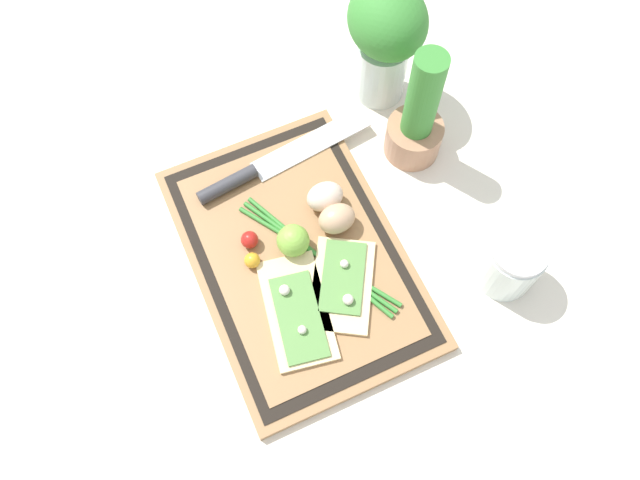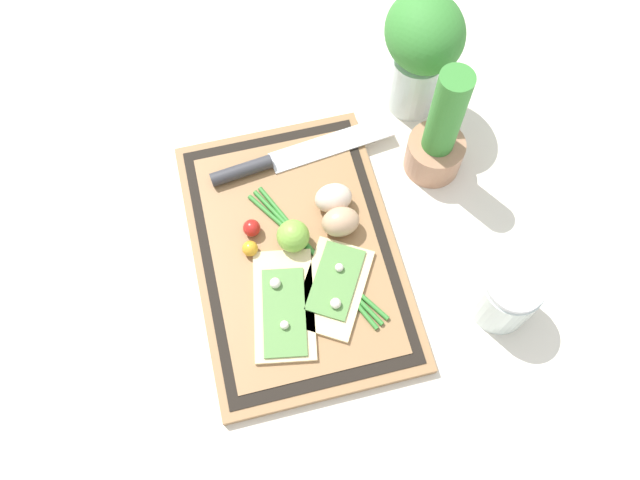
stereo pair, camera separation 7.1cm
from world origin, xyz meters
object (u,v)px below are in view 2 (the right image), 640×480
pizza_slice_near (284,306)px  pizza_slice_far (334,286)px  cherry_tomato_red (252,228)px  sauce_jar (505,297)px  knife (273,161)px  lime (291,236)px  cherry_tomato_yellow (250,249)px  herb_pot (439,138)px  egg_brown (340,222)px  egg_pink (333,198)px  herb_glass (421,48)px

pizza_slice_near → pizza_slice_far: size_ratio=1.07×
cherry_tomato_red → sauce_jar: (0.20, 0.33, 0.01)m
knife → lime: lime is taller
cherry_tomato_yellow → sauce_jar: size_ratio=0.24×
herb_pot → knife: bearing=-101.5°
egg_brown → herb_pot: 0.20m
knife → herb_pot: size_ratio=1.40×
cherry_tomato_red → cherry_tomato_yellow: 0.03m
egg_pink → herb_pot: bearing=103.8°
sauce_jar → herb_glass: herb_glass is taller
pizza_slice_near → egg_brown: 0.15m
sauce_jar → herb_glass: bearing=-177.8°
egg_brown → cherry_tomato_yellow: (0.01, -0.14, -0.01)m
knife → herb_glass: herb_glass is taller
pizza_slice_near → pizza_slice_far: bearing=98.5°
pizza_slice_near → sauce_jar: bearing=77.3°
cherry_tomato_red → egg_brown: bearing=78.8°
egg_brown → cherry_tomato_yellow: egg_brown is taller
pizza_slice_far → knife: bearing=-169.5°
egg_pink → sauce_jar: (0.21, 0.20, 0.00)m
cherry_tomato_red → herb_glass: size_ratio=0.12×
pizza_slice_near → egg_brown: egg_brown is taller
knife → herb_glass: bearing=106.9°
pizza_slice_near → herb_pot: 0.35m
cherry_tomato_red → cherry_tomato_yellow: size_ratio=1.11×
egg_brown → herb_pot: herb_pot is taller
knife → herb_pot: herb_pot is taller
lime → herb_glass: (-0.22, 0.26, 0.09)m
egg_brown → herb_glass: 0.30m
knife → cherry_tomato_yellow: size_ratio=12.94×
pizza_slice_far → herb_glass: 0.39m
pizza_slice_far → lime: bearing=-152.5°
lime → cherry_tomato_red: lime is taller
sauce_jar → egg_pink: bearing=-137.3°
cherry_tomato_red → herb_pot: herb_pot is taller
egg_brown → egg_pink: (-0.04, -0.00, 0.00)m
cherry_tomato_yellow → herb_glass: (-0.22, 0.32, 0.10)m
pizza_slice_near → pizza_slice_far: same height
sauce_jar → pizza_slice_far: bearing=-109.4°
pizza_slice_near → herb_pot: herb_pot is taller
cherry_tomato_yellow → sauce_jar: sauce_jar is taller
herb_glass → pizza_slice_far: bearing=-35.0°
cherry_tomato_red → cherry_tomato_yellow: cherry_tomato_red is taller
pizza_slice_near → lime: 0.10m
lime → egg_brown: bearing=95.1°
knife → herb_glass: 0.29m
pizza_slice_far → egg_pink: size_ratio=2.94×
cherry_tomato_yellow → sauce_jar: 0.38m
pizza_slice_far → cherry_tomato_red: 0.15m
lime → cherry_tomato_red: bearing=-121.2°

